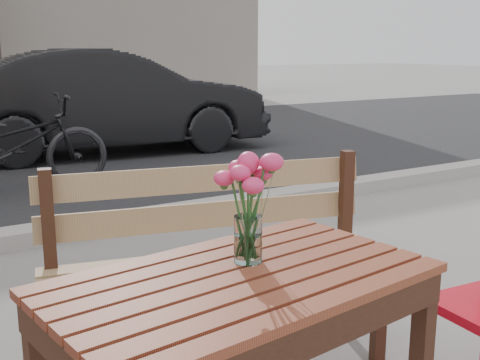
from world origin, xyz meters
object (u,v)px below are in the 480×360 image
object	(u,v)px
bicycle	(14,145)
parked_car	(108,101)
main_table	(241,311)
main_vase	(248,194)

from	to	relation	value
bicycle	parked_car	bearing A→B (deg)	-39.26
main_table	bicycle	size ratio (longest dim) A/B	0.69
bicycle	main_vase	bearing A→B (deg)	-179.53
main_table	bicycle	world-z (taller)	bicycle
main_vase	bicycle	world-z (taller)	main_vase
main_table	parked_car	world-z (taller)	parked_car
main_table	main_vase	world-z (taller)	main_vase
main_vase	bicycle	size ratio (longest dim) A/B	0.20
parked_car	bicycle	bearing A→B (deg)	143.28
main_table	main_vase	distance (m)	0.36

